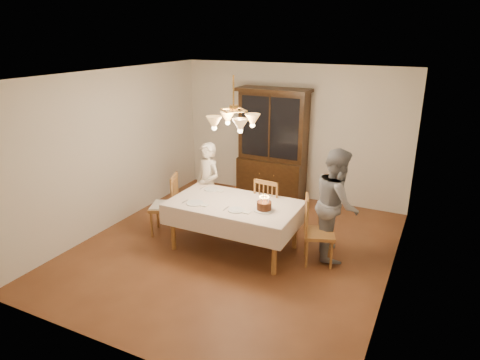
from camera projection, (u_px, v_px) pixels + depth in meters
The scene contains 14 objects.
ground at pixel (234, 248), 6.56m from camera, with size 5.00×5.00×0.00m, color #5B301A.
room_shell at pixel (234, 149), 6.04m from camera, with size 5.00×5.00×5.00m.
dining_table at pixel (234, 207), 6.34m from camera, with size 1.90×1.10×0.76m.
china_hutch at pixel (272, 147), 8.26m from camera, with size 1.38×0.54×2.16m.
chair_far_side at pixel (270, 210), 6.83m from camera, with size 0.47×0.45×1.00m.
chair_left_end at pixel (164, 207), 6.94m from camera, with size 0.55×0.56×1.00m.
chair_right_end at pixel (318, 234), 6.04m from camera, with size 0.54×0.56×1.00m.
elderly_woman at pixel (208, 185), 7.18m from camera, with size 0.52×0.34×1.43m, color white.
adult_in_grey at pixel (336, 204), 6.14m from camera, with size 0.79×0.62×1.62m, color slate.
birthday_cake at pixel (264, 206), 6.03m from camera, with size 0.30×0.30×0.21m.
place_setting_near_left at pixel (195, 203), 6.27m from camera, with size 0.40×0.25×0.02m.
place_setting_near_right at pixel (237, 210), 6.02m from camera, with size 0.38×0.24×0.02m.
place_setting_far_left at pixel (212, 189), 6.83m from camera, with size 0.37×0.23×0.02m.
chandelier at pixel (234, 121), 5.91m from camera, with size 0.62×0.62×0.73m.
Camera 1 is at (2.66, -5.21, 3.16)m, focal length 32.00 mm.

